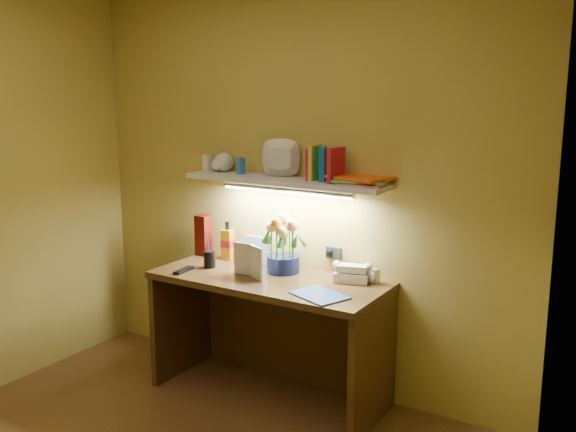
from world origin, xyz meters
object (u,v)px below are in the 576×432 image
object	(u,v)px
desk	(269,337)
desk_clock	(372,275)
flower_bouquet	(283,243)
whisky_bottle	(228,240)
telephone	(352,271)

from	to	relation	value
desk	desk_clock	size ratio (longest dim) A/B	16.19
flower_bouquet	whisky_bottle	distance (m)	0.46
desk	flower_bouquet	bearing A→B (deg)	83.68
desk	desk_clock	distance (m)	0.73
desk	desk_clock	xyz separation A→B (m)	(0.56, 0.22, 0.42)
whisky_bottle	telephone	bearing A→B (deg)	-0.60
desk	telephone	bearing A→B (deg)	22.17
flower_bouquet	whisky_bottle	world-z (taller)	flower_bouquet
flower_bouquet	desk_clock	bearing A→B (deg)	8.08
desk	whisky_bottle	size ratio (longest dim) A/B	5.58
desk	flower_bouquet	world-z (taller)	flower_bouquet
flower_bouquet	whisky_bottle	xyz separation A→B (m)	(-0.46, 0.06, -0.05)
desk	whisky_bottle	distance (m)	0.70
desk	whisky_bottle	xyz separation A→B (m)	(-0.44, 0.19, 0.50)
desk_clock	desk	bearing A→B (deg)	-141.56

